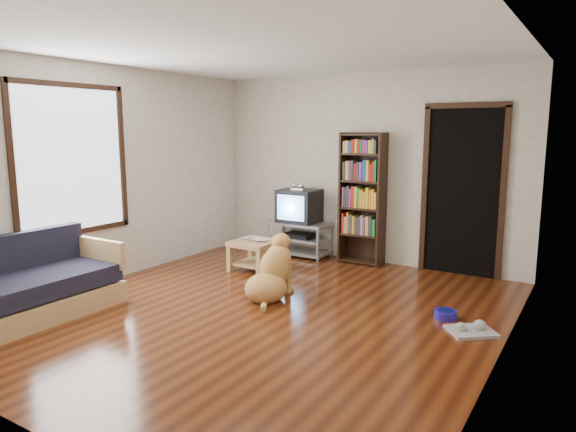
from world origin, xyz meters
The scene contains 17 objects.
ground centered at (0.00, 0.00, 0.00)m, with size 5.00×5.00×0.00m, color #5A270F.
ceiling centered at (0.00, 0.00, 2.60)m, with size 5.00×5.00×0.00m, color white.
wall_back centered at (0.00, 2.50, 1.30)m, with size 4.50×4.50×0.00m, color beige.
wall_front centered at (0.00, -2.50, 1.30)m, with size 4.50×4.50×0.00m, color beige.
wall_left centered at (-2.25, 0.00, 1.30)m, with size 5.00×5.00×0.00m, color beige.
wall_right centered at (2.25, 0.00, 1.30)m, with size 5.00×5.00×0.00m, color beige.
laptop centered at (-0.97, 1.19, 0.41)m, with size 0.36×0.23×0.03m, color silver.
dog_bowl centered at (1.64, 0.79, 0.04)m, with size 0.22×0.22×0.08m, color #201595.
grey_rag centered at (1.94, 0.54, 0.01)m, with size 0.40×0.32×0.03m, color #A0A0A0.
window centered at (-2.23, -0.50, 1.50)m, with size 0.03×1.46×1.70m.
doorway centered at (1.35, 2.48, 1.12)m, with size 1.03×0.05×2.19m.
tv_stand centered at (-0.90, 2.25, 0.27)m, with size 0.90×0.45×0.50m.
crt_tv centered at (-0.90, 2.27, 0.74)m, with size 0.55×0.52×0.58m.
bookshelf centered at (0.05, 2.34, 1.00)m, with size 0.60×0.30×1.80m.
sofa centered at (-1.87, -1.38, 0.26)m, with size 0.80×1.80×0.80m.
coffee_table centered at (-0.97, 1.22, 0.28)m, with size 0.55×0.55×0.40m.
dog centered at (-0.17, 0.43, 0.26)m, with size 0.46×0.87×0.72m.
Camera 1 is at (2.87, -4.12, 1.83)m, focal length 32.00 mm.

